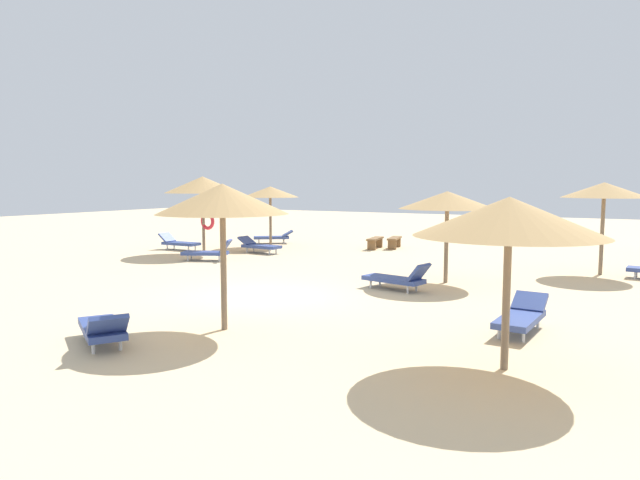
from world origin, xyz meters
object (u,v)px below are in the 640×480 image
lounger_0 (259,245)px  lounger_7 (209,252)px  lounger_3 (521,316)px  bench_0 (394,241)px  parasol_1 (203,185)px  parasol_3 (509,217)px  parasol_2 (604,190)px  lounger_5 (103,328)px  parasol_4 (447,200)px  lounger_4 (398,278)px  lounger_6 (274,237)px  parasol_5 (222,199)px  bench_1 (375,241)px  lounger_1 (179,243)px  parasol_0 (270,192)px

lounger_0 → lounger_7: size_ratio=1.00×
lounger_3 → bench_0: size_ratio=1.25×
parasol_1 → parasol_3: 16.48m
parasol_2 → lounger_5: bearing=-119.0°
parasol_4 → lounger_4: (-0.79, -1.79, -2.08)m
lounger_5 → bench_0: (-1.19, 16.81, 0.03)m
parasol_3 → lounger_6: bearing=134.7°
parasol_5 → bench_1: (-3.05, 14.26, -2.23)m
parasol_1 → lounger_0: size_ratio=1.63×
lounger_3 → bench_1: lounger_3 is taller
lounger_0 → parasol_5: bearing=-57.6°
parasol_5 → bench_1: size_ratio=1.87×
parasol_2 → lounger_1: parasol_2 is taller
parasol_4 → parasol_5: 7.70m
lounger_7 → bench_1: lounger_7 is taller
parasol_4 → lounger_3: size_ratio=1.43×
parasol_5 → bench_1: 14.75m
lounger_7 → lounger_1: bearing=149.3°
parasol_5 → lounger_1: (-10.36, 9.69, -2.26)m
parasol_1 → lounger_5: 13.54m
parasol_4 → bench_1: 8.93m
lounger_1 → bench_1: size_ratio=1.24×
parasol_4 → lounger_5: (-3.43, -9.31, -2.08)m
parasol_4 → bench_1: parasol_4 is taller
parasol_5 → lounger_4: (1.46, 5.58, -2.26)m
parasol_4 → lounger_0: bearing=160.6°
lounger_5 → bench_0: size_ratio=1.25×
lounger_1 → bench_0: 9.52m
parasol_1 → parasol_4: 10.89m
parasol_4 → lounger_5: 10.14m
parasol_5 → lounger_1: 14.36m
lounger_5 → bench_1: 16.30m
parasol_3 → parasol_5: size_ratio=1.01×
parasol_2 → lounger_4: (-4.64, -5.64, -2.34)m
lounger_0 → lounger_7: bearing=-95.4°
lounger_6 → bench_1: 5.21m
lounger_4 → bench_0: lounger_4 is taller
lounger_7 → parasol_5: bearing=-47.8°
parasol_5 → lounger_0: bearing=122.4°
parasol_3 → parasol_5: 5.36m
parasol_2 → lounger_7: (-13.03, -3.56, -2.34)m
parasol_5 → lounger_3: (5.17, 2.71, -2.27)m
parasol_0 → parasol_4: (9.74, -5.22, -0.09)m
parasol_2 → bench_0: parasol_2 is taller
lounger_0 → bench_1: bearing=46.1°
lounger_5 → lounger_7: (-5.74, 9.60, 0.01)m
parasol_1 → lounger_1: (-1.87, 0.51, -2.49)m
parasol_5 → lounger_7: bearing=132.2°
parasol_3 → lounger_6: 19.46m
parasol_4 → lounger_5: parasol_4 is taller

